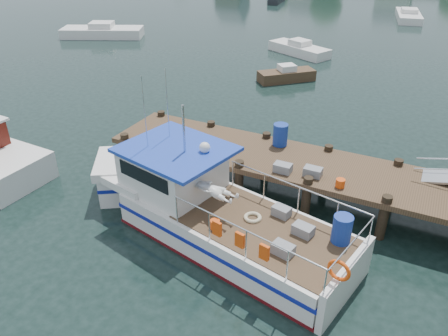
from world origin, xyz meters
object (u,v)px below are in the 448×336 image
at_px(moored_d, 409,15).
at_px(moored_rowboat, 286,75).
at_px(lobster_boat, 203,206).
at_px(moored_a, 103,32).
at_px(moored_b, 299,49).

bearing_deg(moored_d, moored_rowboat, -81.68).
distance_m(lobster_boat, moored_rowboat, 16.04).
bearing_deg(moored_a, moored_d, 35.76).
distance_m(moored_rowboat, moored_b, 6.58).
height_order(lobster_boat, moored_a, lobster_boat).
distance_m(moored_rowboat, moored_a, 18.86).
relative_size(moored_rowboat, moored_b, 0.66).
bearing_deg(moored_a, moored_b, 2.18).
relative_size(lobster_boat, moored_rowboat, 3.03).
xyz_separation_m(moored_rowboat, moored_b, (-1.25, 6.46, 0.02)).
bearing_deg(lobster_boat, moored_b, 112.50).
relative_size(lobster_boat, moored_b, 1.99).
height_order(lobster_boat, moored_b, lobster_boat).
height_order(moored_a, moored_b, moored_a).
xyz_separation_m(lobster_boat, moored_d, (1.96, 40.08, -0.50)).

